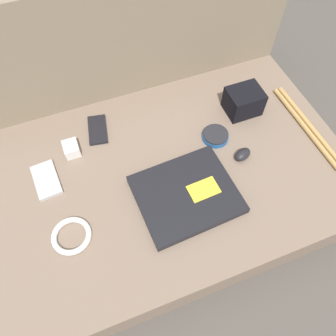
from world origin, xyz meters
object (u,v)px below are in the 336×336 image
at_px(phone_black, 46,180).
at_px(camera_pouch, 244,101).
at_px(speaker_puck, 215,136).
at_px(computer_mouse, 243,154).
at_px(charger_brick, 71,149).
at_px(laptop, 186,194).
at_px(phone_silver, 98,130).

xyz_separation_m(phone_black, camera_pouch, (0.70, 0.04, 0.04)).
height_order(speaker_puck, phone_black, speaker_puck).
relative_size(computer_mouse, camera_pouch, 0.59).
xyz_separation_m(phone_black, charger_brick, (0.10, 0.08, 0.01)).
xyz_separation_m(laptop, phone_silver, (-0.19, 0.34, -0.01)).
height_order(laptop, phone_silver, laptop).
bearing_deg(phone_black, camera_pouch, -1.03).
distance_m(computer_mouse, charger_brick, 0.55).
distance_m(laptop, charger_brick, 0.40).
distance_m(computer_mouse, phone_black, 0.63).
bearing_deg(camera_pouch, charger_brick, 176.61).
distance_m(laptop, speaker_puck, 0.24).
bearing_deg(phone_silver, speaker_puck, -15.10).
bearing_deg(phone_silver, computer_mouse, -23.50).
bearing_deg(phone_silver, camera_pouch, -0.08).
bearing_deg(camera_pouch, speaker_puck, -150.59).
height_order(computer_mouse, speaker_puck, computer_mouse).
distance_m(phone_silver, phone_black, 0.24).
relative_size(phone_silver, phone_black, 0.97).
xyz_separation_m(computer_mouse, charger_brick, (-0.51, 0.22, 0.00)).
height_order(laptop, phone_black, laptop).
relative_size(laptop, camera_pouch, 2.59).
bearing_deg(computer_mouse, phone_silver, 125.37).
relative_size(laptop, phone_black, 2.26).
distance_m(camera_pouch, charger_brick, 0.61).
bearing_deg(laptop, camera_pouch, 35.00).
bearing_deg(phone_black, phone_silver, 29.78).
bearing_deg(laptop, phone_silver, 115.63).
bearing_deg(laptop, speaker_puck, 40.69).
xyz_separation_m(phone_silver, charger_brick, (-0.10, -0.06, 0.01)).
xyz_separation_m(laptop, computer_mouse, (0.22, 0.07, 0.00)).
xyz_separation_m(laptop, camera_pouch, (0.32, 0.25, 0.03)).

